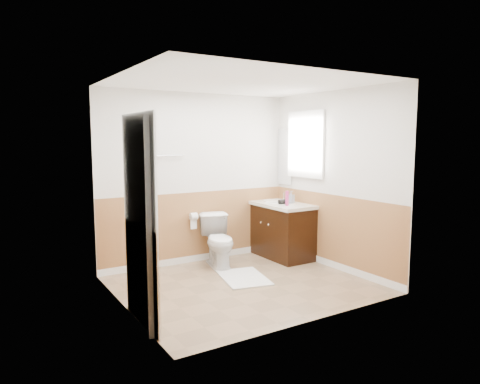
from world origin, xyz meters
TOP-DOWN VIEW (x-y plane):
  - floor at (0.00, 0.00)m, footprint 3.00×3.00m
  - ceiling at (0.00, 0.00)m, footprint 3.00×3.00m
  - wall_back at (0.00, 1.30)m, footprint 3.00×0.00m
  - wall_front at (0.00, -1.30)m, footprint 3.00×0.00m
  - wall_left at (-1.50, 0.00)m, footprint 0.00×3.00m
  - wall_right at (1.50, 0.00)m, footprint 0.00×3.00m
  - wainscot_back at (0.00, 1.29)m, footprint 3.00×0.00m
  - wainscot_front at (0.00, -1.29)m, footprint 3.00×0.00m
  - wainscot_left at (-1.49, 0.00)m, footprint 0.00×2.60m
  - wainscot_right at (1.49, 0.00)m, footprint 0.00×2.60m
  - toilet at (0.13, 0.89)m, footprint 0.57×0.80m
  - bath_mat at (0.13, 0.21)m, footprint 0.72×0.90m
  - vanity_cabinet at (1.21, 0.85)m, footprint 0.55×1.10m
  - vanity_knob_left at (0.91, 0.75)m, footprint 0.03×0.03m
  - vanity_knob_right at (0.91, 0.95)m, footprint 0.03×0.03m
  - countertop at (1.20, 0.85)m, footprint 0.60×1.15m
  - sink_basin at (1.21, 1.00)m, footprint 0.36×0.36m
  - faucet at (1.39, 1.00)m, footprint 0.02×0.02m
  - lotion_bottle at (1.11, 0.56)m, footprint 0.05×0.05m
  - soap_dispenser at (1.33, 0.75)m, footprint 0.11×0.11m
  - hair_dryer_body at (1.16, 0.73)m, footprint 0.14×0.07m
  - hair_dryer_handle at (1.13, 0.73)m, footprint 0.03×0.03m
  - mirror_panel at (1.48, 1.10)m, footprint 0.02×0.35m
  - window_frame at (1.47, 0.59)m, footprint 0.04×0.80m
  - window_glass at (1.49, 0.59)m, footprint 0.01×0.70m
  - door at (-1.40, -0.45)m, footprint 0.29×0.78m
  - door_frame at (-1.48, -0.45)m, footprint 0.02×0.92m
  - door_knob at (-1.34, -0.12)m, footprint 0.06×0.06m
  - towel_bar at (-0.55, 1.25)m, footprint 0.62×0.02m
  - tp_holder_bar at (-0.10, 1.23)m, footprint 0.14×0.02m
  - tp_roll at (-0.10, 1.23)m, footprint 0.10×0.11m
  - tp_sheet at (-0.10, 1.23)m, footprint 0.10×0.01m

SIDE VIEW (x-z plane):
  - floor at x=0.00m, z-range 0.00..0.00m
  - bath_mat at x=0.13m, z-range 0.00..0.02m
  - toilet at x=0.13m, z-range 0.00..0.74m
  - vanity_cabinet at x=1.21m, z-range 0.00..0.80m
  - wainscot_back at x=0.00m, z-range -1.00..2.00m
  - wainscot_front at x=0.00m, z-range -1.00..2.00m
  - wainscot_left at x=-1.49m, z-range -0.80..1.80m
  - wainscot_right at x=1.49m, z-range -0.80..1.80m
  - vanity_knob_left at x=0.91m, z-range 0.53..0.57m
  - vanity_knob_right at x=0.91m, z-range 0.53..0.57m
  - tp_sheet at x=-0.10m, z-range 0.51..0.67m
  - tp_holder_bar at x=-0.10m, z-range 0.69..0.71m
  - tp_roll at x=-0.10m, z-range 0.64..0.76m
  - countertop at x=1.20m, z-range 0.80..0.85m
  - hair_dryer_handle at x=1.13m, z-range 0.82..0.89m
  - sink_basin at x=1.21m, z-range 0.85..0.87m
  - hair_dryer_body at x=1.16m, z-range 0.85..0.92m
  - faucet at x=1.39m, z-range 0.85..0.99m
  - soap_dispenser at x=1.33m, z-range 0.85..1.04m
  - door_knob at x=-1.34m, z-range 0.92..0.98m
  - lotion_bottle at x=1.11m, z-range 0.85..1.07m
  - door at x=-1.40m, z-range 0.00..2.04m
  - door_frame at x=-1.48m, z-range -0.02..2.08m
  - wall_back at x=0.00m, z-range -0.25..2.75m
  - wall_front at x=0.00m, z-range -0.25..2.75m
  - wall_left at x=-1.50m, z-range -0.25..2.75m
  - wall_right at x=1.50m, z-range -0.25..2.75m
  - mirror_panel at x=1.48m, z-range 1.10..2.00m
  - towel_bar at x=-0.55m, z-range 1.59..1.61m
  - window_frame at x=1.47m, z-range 1.25..2.25m
  - window_glass at x=1.49m, z-range 1.30..2.20m
  - ceiling at x=0.00m, z-range 2.50..2.50m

